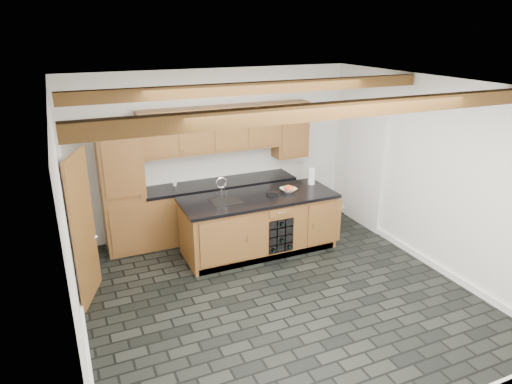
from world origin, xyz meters
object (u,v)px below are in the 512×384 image
island (259,223)px  kitchen_scale (273,193)px  fruit_bowl (288,190)px  paper_towel (312,176)px

island → kitchen_scale: 0.54m
fruit_bowl → paper_towel: 0.57m
fruit_bowl → paper_towel: bearing=18.8°
fruit_bowl → paper_towel: paper_towel is taller
island → kitchen_scale: (0.22, -0.02, 0.49)m
kitchen_scale → paper_towel: 0.86m
kitchen_scale → fruit_bowl: (0.30, 0.03, 0.01)m
island → kitchen_scale: bearing=-5.6°
island → paper_towel: 1.23m
island → kitchen_scale: kitchen_scale is taller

